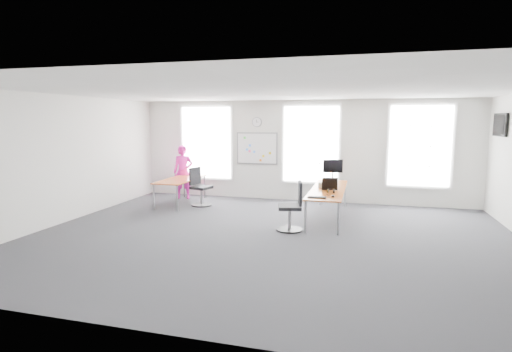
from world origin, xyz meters
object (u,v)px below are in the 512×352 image
(desk_right, at_px, (328,191))
(person, at_px, (183,172))
(chair_left, at_px, (200,189))
(chair_right, at_px, (293,209))
(desk_left, at_px, (181,181))
(headphones, at_px, (331,191))
(keyboard, at_px, (317,197))
(monitor, at_px, (333,168))

(desk_right, height_order, person, person)
(chair_left, bearing_deg, chair_right, -106.81)
(desk_right, distance_m, desk_left, 4.30)
(desk_right, relative_size, chair_left, 2.81)
(desk_left, xyz_separation_m, headphones, (4.36, -1.17, 0.11))
(chair_left, xyz_separation_m, headphones, (3.76, -1.12, 0.31))
(person, xyz_separation_m, keyboard, (4.41, -2.61, -0.08))
(desk_right, bearing_deg, chair_left, 171.29)
(chair_right, relative_size, chair_left, 1.01)
(desk_right, distance_m, chair_left, 3.71)
(desk_left, bearing_deg, chair_right, -28.32)
(chair_right, xyz_separation_m, person, (-3.90, 2.71, 0.35))
(chair_right, xyz_separation_m, keyboard, (0.52, 0.10, 0.27))
(desk_right, relative_size, keyboard, 7.64)
(keyboard, bearing_deg, chair_right, -166.85)
(person, distance_m, keyboard, 5.13)
(chair_left, height_order, headphones, chair_left)
(headphones, bearing_deg, desk_right, 99.89)
(chair_right, bearing_deg, person, -138.17)
(desk_right, xyz_separation_m, monitor, (0.01, 1.25, 0.41))
(keyboard, distance_m, headphones, 0.71)
(chair_left, height_order, monitor, monitor)
(chair_right, height_order, keyboard, chair_right)
(desk_left, distance_m, keyboard, 4.52)
(person, relative_size, monitor, 2.74)
(chair_right, xyz_separation_m, headphones, (0.75, 0.77, 0.31))
(headphones, bearing_deg, chair_left, 162.80)
(headphones, bearing_deg, person, 156.81)
(chair_left, relative_size, monitor, 1.80)
(desk_left, xyz_separation_m, chair_left, (0.60, -0.05, -0.20))
(keyboard, bearing_deg, desk_left, 157.99)
(desk_left, xyz_separation_m, monitor, (4.27, 0.64, 0.43))
(person, height_order, monitor, person)
(desk_right, relative_size, person, 1.84)
(chair_left, distance_m, keyboard, 3.97)
(person, bearing_deg, chair_left, -60.11)
(person, height_order, headphones, person)
(desk_right, xyz_separation_m, chair_right, (-0.65, -1.34, -0.21))
(desk_right, relative_size, monitor, 5.05)
(desk_right, distance_m, headphones, 0.58)
(desk_right, xyz_separation_m, desk_left, (-4.26, 0.61, -0.02))
(chair_right, distance_m, monitor, 2.74)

